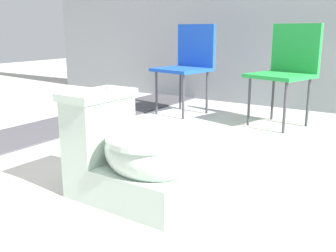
# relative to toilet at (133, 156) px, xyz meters

# --- Properties ---
(ground_plane) EXTENTS (14.00, 14.00, 0.00)m
(ground_plane) POSITION_rel_toilet_xyz_m (-0.24, 0.04, -0.22)
(ground_plane) COLOR #B7B2A8
(gravel_strip) EXTENTS (0.56, 8.00, 0.01)m
(gravel_strip) POSITION_rel_toilet_xyz_m (-1.41, 0.54, -0.21)
(gravel_strip) COLOR #423F44
(gravel_strip) RESTS_ON ground
(toilet) EXTENTS (0.64, 0.40, 0.52)m
(toilet) POSITION_rel_toilet_xyz_m (0.00, 0.00, 0.00)
(toilet) COLOR #B2C6B7
(toilet) RESTS_ON ground
(folding_chair_left) EXTENTS (0.51, 0.51, 0.83)m
(folding_chair_left) POSITION_rel_toilet_xyz_m (-0.81, 1.90, 0.29)
(folding_chair_left) COLOR #1947B2
(folding_chair_left) RESTS_ON ground
(folding_chair_middle) EXTENTS (0.54, 0.54, 0.83)m
(folding_chair_middle) POSITION_rel_toilet_xyz_m (0.13, 1.91, 0.29)
(folding_chair_middle) COLOR #1E8C38
(folding_chair_middle) RESTS_ON ground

